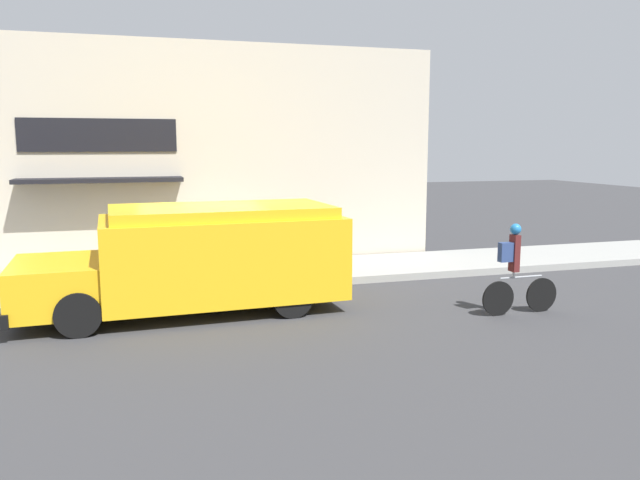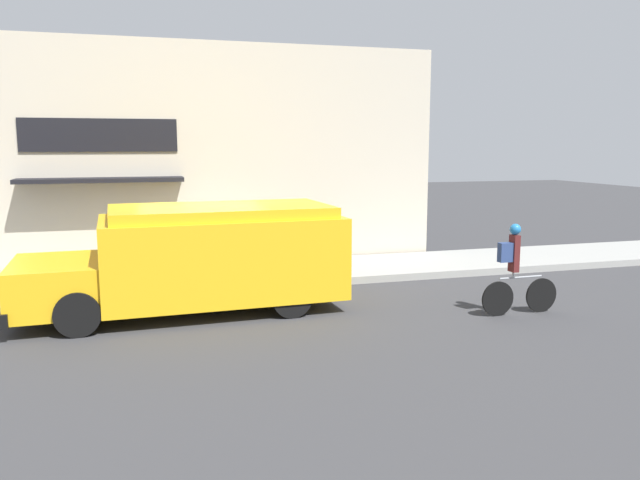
% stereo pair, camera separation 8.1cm
% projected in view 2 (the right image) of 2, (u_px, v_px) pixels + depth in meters
% --- Properties ---
extents(ground_plane, '(70.00, 70.00, 0.00)m').
position_uv_depth(ground_plane, '(203.00, 294.00, 13.35)').
color(ground_plane, '#38383A').
extents(sidewalk, '(28.00, 2.68, 0.17)m').
position_uv_depth(sidewalk, '(197.00, 278.00, 14.61)').
color(sidewalk, '#999993').
rests_on(sidewalk, ground_plane).
extents(storefront, '(13.15, 0.94, 5.72)m').
position_uv_depth(storefront, '(186.00, 158.00, 15.59)').
color(storefront, beige).
rests_on(storefront, ground_plane).
extents(school_bus, '(6.09, 2.91, 2.02)m').
position_uv_depth(school_bus, '(200.00, 257.00, 11.94)').
color(school_bus, yellow).
rests_on(school_bus, ground_plane).
extents(cyclist, '(1.61, 0.21, 1.73)m').
position_uv_depth(cyclist, '(515.00, 271.00, 11.66)').
color(cyclist, black).
rests_on(cyclist, ground_plane).
extents(trash_bin, '(0.59, 0.59, 0.93)m').
position_uv_depth(trash_bin, '(335.00, 247.00, 15.67)').
color(trash_bin, slate).
rests_on(trash_bin, sidewalk).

